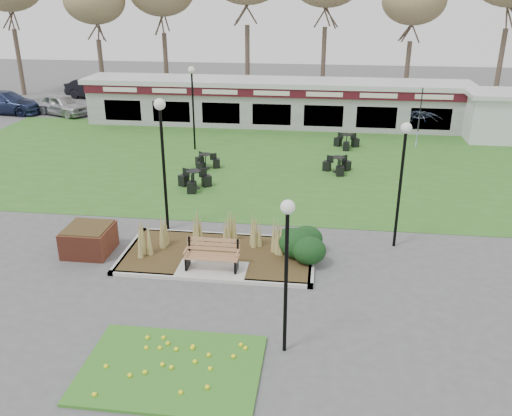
# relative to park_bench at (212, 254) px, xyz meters

# --- Properties ---
(ground) EXTENTS (100.00, 100.00, 0.00)m
(ground) POSITION_rel_park_bench_xyz_m (0.00, -0.25, -0.59)
(ground) COLOR #515154
(ground) RESTS_ON ground
(lawn) EXTENTS (34.00, 16.00, 0.02)m
(lawn) POSITION_rel_park_bench_xyz_m (0.00, 11.75, -0.58)
(lawn) COLOR #2F6921
(lawn) RESTS_ON ground
(flower_bed) EXTENTS (4.20, 3.00, 0.16)m
(flower_bed) POSITION_rel_park_bench_xyz_m (0.00, -4.85, -0.52)
(flower_bed) COLOR #317521
(flower_bed) RESTS_ON ground
(planting_bed) EXTENTS (6.75, 3.40, 1.27)m
(planting_bed) POSITION_rel_park_bench_xyz_m (1.27, 1.10, -0.22)
(planting_bed) COLOR #382616
(planting_bed) RESTS_ON ground
(park_bench) EXTENTS (1.70, 0.66, 0.93)m
(park_bench) POSITION_rel_park_bench_xyz_m (0.00, 0.00, 0.00)
(park_bench) COLOR #A6794B
(park_bench) RESTS_ON ground
(brick_planter) EXTENTS (1.50, 1.50, 0.95)m
(brick_planter) POSITION_rel_park_bench_xyz_m (-4.40, 0.75, -0.11)
(brick_planter) COLOR brown
(brick_planter) RESTS_ON ground
(food_pavilion) EXTENTS (24.60, 3.40, 2.90)m
(food_pavilion) POSITION_rel_park_bench_xyz_m (0.00, 19.71, 0.89)
(food_pavilion) COLOR gray
(food_pavilion) RESTS_ON ground
(service_hut) EXTENTS (4.40, 3.40, 2.83)m
(service_hut) POSITION_rel_park_bench_xyz_m (13.50, 17.75, 0.86)
(service_hut) COLOR silver
(service_hut) RESTS_ON ground
(lamp_post_near_left) EXTENTS (0.33, 0.33, 4.01)m
(lamp_post_near_left) POSITION_rel_park_bench_xyz_m (2.58, -3.75, 2.34)
(lamp_post_near_left) COLOR black
(lamp_post_near_left) RESTS_ON ground
(lamp_post_near_right) EXTENTS (0.40, 0.40, 4.86)m
(lamp_post_near_right) POSITION_rel_park_bench_xyz_m (-2.31, 2.95, 2.95)
(lamp_post_near_right) COLOR black
(lamp_post_near_right) RESTS_ON ground
(lamp_post_mid_right) EXTENTS (0.36, 0.36, 4.37)m
(lamp_post_mid_right) POSITION_rel_park_bench_xyz_m (5.90, 2.57, 2.60)
(lamp_post_mid_right) COLOR black
(lamp_post_mid_right) RESTS_ON ground
(lamp_post_far_left) EXTENTS (0.37, 0.37, 4.49)m
(lamp_post_far_left) POSITION_rel_park_bench_xyz_m (-3.76, 13.45, 2.69)
(lamp_post_far_left) COLOR black
(lamp_post_far_left) RESTS_ON ground
(bistro_set_a) EXTENTS (1.34, 1.33, 0.73)m
(bistro_set_a) POSITION_rel_park_bench_xyz_m (-2.45, 10.18, -0.32)
(bistro_set_a) COLOR black
(bistro_set_a) RESTS_ON ground
(bistro_set_b) EXTENTS (1.54, 1.39, 0.82)m
(bistro_set_b) POSITION_rel_park_bench_xyz_m (-2.35, 7.32, -0.30)
(bistro_set_b) COLOR black
(bistro_set_b) RESTS_ON ground
(bistro_set_c) EXTENTS (1.44, 1.28, 0.77)m
(bistro_set_c) POSITION_rel_park_bench_xyz_m (4.56, 14.81, -0.31)
(bistro_set_c) COLOR black
(bistro_set_c) RESTS_ON ground
(bistro_set_d) EXTENTS (1.41, 1.35, 0.76)m
(bistro_set_d) POSITION_rel_park_bench_xyz_m (4.03, 10.42, -0.32)
(bistro_set_d) COLOR black
(bistro_set_d) RESTS_ON ground
(patio_umbrella) EXTENTS (2.53, 2.56, 2.66)m
(patio_umbrella) POSITION_rel_park_bench_xyz_m (8.00, 12.75, 1.10)
(patio_umbrella) COLOR black
(patio_umbrella) RESTS_ON ground
(car_silver) EXTENTS (4.54, 3.22, 1.44)m
(car_silver) POSITION_rel_park_bench_xyz_m (-14.98, 20.75, 0.13)
(car_silver) COLOR #B4B4B9
(car_silver) RESTS_ON ground
(car_black) EXTENTS (5.18, 2.98, 1.61)m
(car_black) POSITION_rel_park_bench_xyz_m (-15.05, 26.75, 0.22)
(car_black) COLOR black
(car_black) RESTS_ON ground
(car_blue) EXTENTS (5.41, 2.45, 1.54)m
(car_blue) POSITION_rel_park_bench_xyz_m (-19.10, 20.75, 0.18)
(car_blue) COLOR navy
(car_blue) RESTS_ON ground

